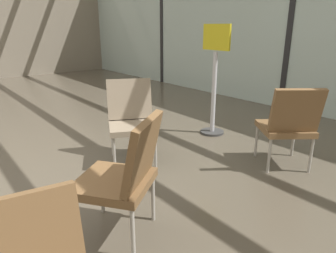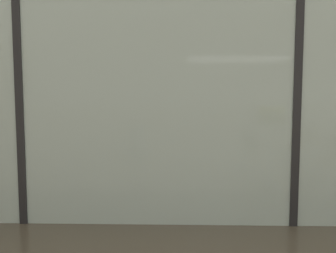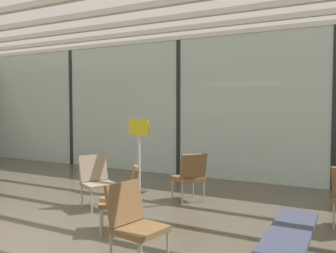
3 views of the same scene
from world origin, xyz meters
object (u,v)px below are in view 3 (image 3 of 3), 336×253
(lounge_chair_0, at_px, (96,178))
(lounge_chair_1, at_px, (133,219))
(info_sign, at_px, (139,158))
(waiting_bench, at_px, (290,240))
(parked_airplane, at_px, (261,95))
(lounge_chair_3, at_px, (190,174))
(lounge_chair_4, at_px, (124,195))

(lounge_chair_0, relative_size, lounge_chair_1, 1.00)
(lounge_chair_0, distance_m, info_sign, 1.33)
(lounge_chair_0, relative_size, waiting_bench, 0.51)
(lounge_chair_0, bearing_deg, waiting_bench, -80.49)
(parked_airplane, relative_size, lounge_chair_1, 14.35)
(lounge_chair_1, xyz_separation_m, waiting_bench, (1.51, 0.54, -0.13))
(parked_airplane, distance_m, info_sign, 6.74)
(lounge_chair_3, height_order, waiting_bench, lounge_chair_3)
(waiting_bench, distance_m, info_sign, 4.09)
(parked_airplane, xyz_separation_m, lounge_chair_1, (1.19, -9.45, -1.58))
(info_sign, bearing_deg, parked_airplane, 84.47)
(lounge_chair_1, bearing_deg, lounge_chair_3, 22.57)
(lounge_chair_0, height_order, lounge_chair_4, same)
(lounge_chair_0, bearing_deg, lounge_chair_1, -104.07)
(lounge_chair_4, relative_size, waiting_bench, 0.51)
(parked_airplane, height_order, info_sign, parked_airplane)
(lounge_chair_4, height_order, info_sign, info_sign)
(lounge_chair_4, distance_m, waiting_bench, 2.25)
(lounge_chair_3, bearing_deg, lounge_chair_1, 50.60)
(parked_airplane, relative_size, lounge_chair_4, 14.35)
(waiting_bench, xyz_separation_m, info_sign, (-3.34, 2.35, 0.32))
(parked_airplane, height_order, lounge_chair_4, parked_airplane)
(lounge_chair_4, bearing_deg, waiting_bench, 46.40)
(lounge_chair_3, relative_size, lounge_chair_4, 1.00)
(lounge_chair_0, relative_size, lounge_chair_4, 1.00)
(lounge_chair_4, bearing_deg, lounge_chair_3, 140.55)
(lounge_chair_0, height_order, lounge_chair_1, same)
(parked_airplane, distance_m, lounge_chair_1, 9.65)
(lounge_chair_3, bearing_deg, info_sign, -62.38)
(parked_airplane, xyz_separation_m, lounge_chair_4, (0.48, -8.62, -1.58))
(lounge_chair_4, bearing_deg, parked_airplane, 147.05)
(lounge_chair_0, xyz_separation_m, lounge_chair_4, (1.10, -0.75, 0.00))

